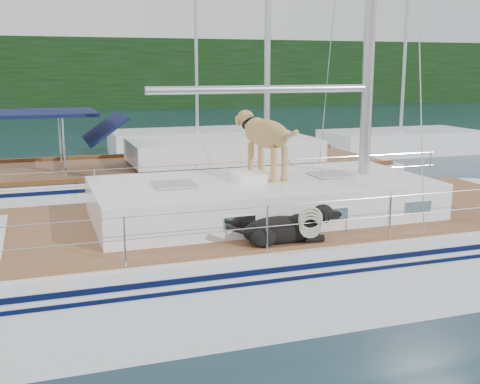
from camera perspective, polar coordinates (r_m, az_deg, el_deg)
name	(u,v)px	position (r m, az deg, el deg)	size (l,w,h in m)	color
ground	(214,295)	(9.65, -2.46, -9.77)	(120.00, 120.00, 0.00)	black
tree_line	(62,74)	(53.68, -16.50, 10.69)	(90.00, 3.00, 6.00)	black
shore_bank	(63,102)	(54.95, -16.42, 8.20)	(92.00, 1.00, 1.20)	#595147
main_sailboat	(220,254)	(9.44, -1.91, -5.86)	(12.00, 3.80, 14.01)	white
neighbor_sailboat	(183,183)	(15.44, -5.43, 0.82)	(11.00, 3.50, 13.30)	white
bg_boat_center	(197,142)	(25.65, -4.05, 4.79)	(7.20, 3.00, 11.65)	white
bg_boat_east	(400,142)	(26.22, 14.93, 4.59)	(6.40, 3.00, 11.65)	white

